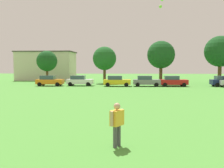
# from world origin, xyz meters

# --- Properties ---
(ground_plane) EXTENTS (160.00, 160.00, 0.00)m
(ground_plane) POSITION_xyz_m (0.00, 30.00, 0.00)
(ground_plane) COLOR #4C9338
(adult_bystander) EXTENTS (0.57, 0.72, 1.74)m
(adult_bystander) POSITION_xyz_m (1.48, 9.19, 1.03)
(adult_bystander) COLOR #4C4C51
(adult_bystander) RESTS_ON ground
(parked_car_orange_0) EXTENTS (4.30, 2.02, 1.68)m
(parked_car_orange_0) POSITION_xyz_m (-10.95, 39.47, 0.86)
(parked_car_orange_0) COLOR orange
(parked_car_orange_0) RESTS_ON ground
(parked_car_white_1) EXTENTS (4.30, 2.02, 1.68)m
(parked_car_white_1) POSITION_xyz_m (-6.12, 40.14, 0.86)
(parked_car_white_1) COLOR white
(parked_car_white_1) RESTS_ON ground
(parked_car_yellow_2) EXTENTS (4.30, 2.02, 1.68)m
(parked_car_yellow_2) POSITION_xyz_m (0.01, 39.41, 0.86)
(parked_car_yellow_2) COLOR yellow
(parked_car_yellow_2) RESTS_ON ground
(parked_car_gray_3) EXTENTS (4.30, 2.02, 1.68)m
(parked_car_gray_3) POSITION_xyz_m (4.71, 39.72, 0.86)
(parked_car_gray_3) COLOR slate
(parked_car_gray_3) RESTS_ON ground
(parked_car_red_4) EXTENTS (4.30, 2.02, 1.68)m
(parked_car_red_4) POSITION_xyz_m (8.98, 39.81, 0.86)
(parked_car_red_4) COLOR red
(parked_car_red_4) RESTS_ON ground
(parked_car_navy_5) EXTENTS (4.30, 2.02, 1.68)m
(parked_car_navy_5) POSITION_xyz_m (17.00, 40.02, 0.86)
(parked_car_navy_5) COLOR #141E4C
(parked_car_navy_5) RESTS_ON ground
(tree_far_left) EXTENTS (4.00, 4.00, 6.23)m
(tree_far_left) POSITION_xyz_m (-13.98, 47.50, 4.21)
(tree_far_left) COLOR brown
(tree_far_left) RESTS_ON ground
(tree_left) EXTENTS (4.42, 4.42, 6.89)m
(tree_left) POSITION_xyz_m (-2.62, 46.52, 4.65)
(tree_left) COLOR brown
(tree_left) RESTS_ON ground
(tree_right) EXTENTS (5.01, 5.01, 7.81)m
(tree_right) POSITION_xyz_m (7.78, 45.81, 5.27)
(tree_right) COLOR brown
(tree_right) RESTS_ON ground
(tree_far_right) EXTENTS (5.55, 5.55, 8.65)m
(tree_far_right) POSITION_xyz_m (18.29, 45.86, 5.84)
(tree_far_right) COLOR brown
(tree_far_right) RESTS_ON ground
(house_left) EXTENTS (13.03, 7.43, 6.62)m
(house_left) POSITION_xyz_m (-17.24, 57.00, 3.32)
(house_left) COLOR beige
(house_left) RESTS_ON ground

